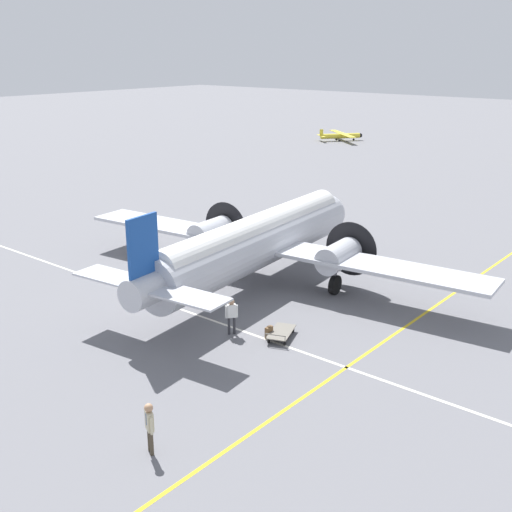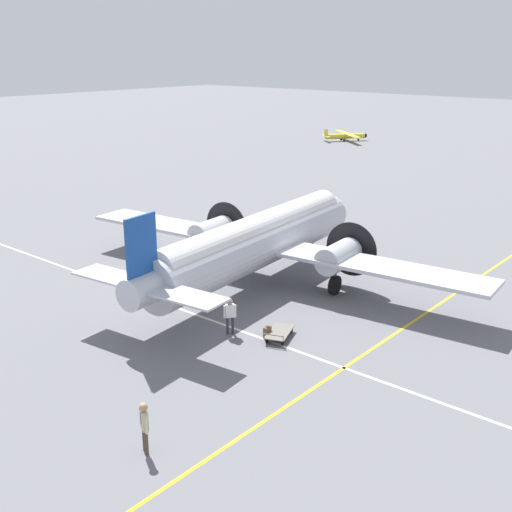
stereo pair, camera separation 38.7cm
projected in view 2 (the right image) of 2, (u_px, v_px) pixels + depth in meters
ground_plane at (256, 285)px, 36.85m from camera, size 300.00×300.00×0.00m
apron_line_eastwest at (403, 329)px, 31.14m from camera, size 120.00×0.16×0.01m
apron_line_northsouth at (190, 313)px, 33.02m from camera, size 0.16×120.00×0.01m
airliner_main at (260, 240)px, 36.39m from camera, size 19.76×26.08×6.05m
crew_foreground at (144, 422)px, 21.28m from camera, size 0.37×0.58×1.87m
passenger_boarding at (230, 312)px, 30.23m from camera, size 0.51×0.42×1.81m
suitcase_near_door at (267, 332)px, 30.07m from camera, size 0.43×0.17×0.60m
baggage_cart at (279, 333)px, 30.07m from camera, size 2.14×1.59×0.56m
light_aircraft_distant at (346, 136)px, 93.77m from camera, size 6.72×7.55×1.76m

